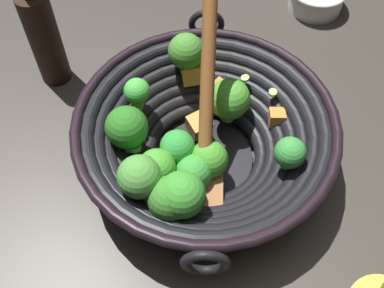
% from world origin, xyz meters
% --- Properties ---
extents(ground_plane, '(4.00, 4.00, 0.00)m').
position_xyz_m(ground_plane, '(0.00, 0.00, 0.00)').
color(ground_plane, '#332D28').
extents(wok, '(0.35, 0.35, 0.23)m').
position_xyz_m(wok, '(0.00, 0.01, 0.06)').
color(wok, black).
rests_on(wok, ground).
extents(soy_sauce_bottle, '(0.05, 0.05, 0.21)m').
position_xyz_m(soy_sauce_bottle, '(0.28, 0.08, 0.09)').
color(soy_sauce_bottle, black).
rests_on(soy_sauce_bottle, ground).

